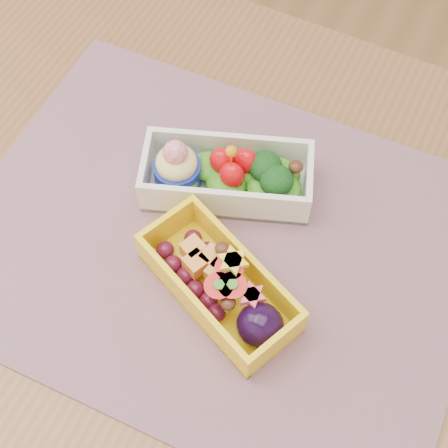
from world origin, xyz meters
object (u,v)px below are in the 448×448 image
at_px(bento_white, 226,175).
at_px(placemat, 216,242).
at_px(table, 192,298).
at_px(bento_yellow, 221,285).

bearing_deg(bento_white, placemat, -93.20).
height_order(table, placemat, placemat).
xyz_separation_m(placemat, bento_white, (-0.02, 0.07, 0.03)).
distance_m(table, bento_white, 0.16).
distance_m(table, bento_yellow, 0.14).
bearing_deg(placemat, bento_white, 107.61).
xyz_separation_m(table, placemat, (0.02, 0.03, 0.10)).
bearing_deg(table, bento_white, 92.33).
height_order(placemat, bento_yellow, bento_yellow).
relative_size(table, bento_white, 5.82).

